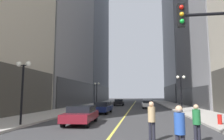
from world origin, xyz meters
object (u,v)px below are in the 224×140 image
object	(u,v)px
car_maroon	(81,114)
street_lamp_left_far	(97,89)
car_black	(119,102)
street_lamp_left_near	(23,78)
pedestrian_in_green_parka	(197,121)
street_lamp_right_mid	(181,85)
car_navy	(102,107)
pedestrian_in_blue_hoodie	(180,129)
fire_hydrant_right	(220,120)
pedestrian_in_tan_trench	(152,118)
car_white	(148,104)

from	to	relation	value
car_maroon	street_lamp_left_far	bearing A→B (deg)	99.27
car_black	street_lamp_left_near	bearing A→B (deg)	-97.23
car_black	pedestrian_in_green_parka	xyz separation A→B (m)	(6.74, -32.26, 0.27)
street_lamp_right_mid	car_navy	bearing A→B (deg)	-171.07
pedestrian_in_green_parka	pedestrian_in_blue_hoodie	size ratio (longest dim) A/B	0.96
pedestrian_in_blue_hoodie	street_lamp_right_mid	distance (m)	18.59
fire_hydrant_right	car_maroon	bearing A→B (deg)	-178.95
street_lamp_left_near	car_black	bearing A→B (deg)	82.77
car_black	car_navy	bearing A→B (deg)	-90.29
pedestrian_in_tan_trench	car_navy	bearing A→B (deg)	109.45
car_navy	street_lamp_left_far	world-z (taller)	street_lamp_left_far
car_navy	car_black	distance (m)	18.25
car_maroon	fire_hydrant_right	world-z (taller)	car_maroon
car_navy	street_lamp_left_far	size ratio (longest dim) A/B	1.05
street_lamp_left_far	fire_hydrant_right	distance (m)	25.99
pedestrian_in_tan_trench	fire_hydrant_right	world-z (taller)	pedestrian_in_tan_trench
car_black	street_lamp_right_mid	xyz separation A→B (m)	(9.13, -16.80, 2.54)
car_black	street_lamp_right_mid	distance (m)	19.29
street_lamp_right_mid	fire_hydrant_right	bearing A→B (deg)	-87.16
car_black	pedestrian_in_blue_hoodie	size ratio (longest dim) A/B	2.63
pedestrian_in_blue_hoodie	street_lamp_left_near	xyz separation A→B (m)	(-9.21, 6.00, 2.22)
car_navy	pedestrian_in_tan_trench	bearing A→B (deg)	-70.55
street_lamp_left_near	fire_hydrant_right	size ratio (longest dim) A/B	5.54
car_maroon	fire_hydrant_right	bearing A→B (deg)	1.05
car_black	pedestrian_in_tan_trench	size ratio (longest dim) A/B	2.57
street_lamp_left_near	fire_hydrant_right	bearing A→B (deg)	8.69
car_navy	fire_hydrant_right	size ratio (longest dim) A/B	5.81
street_lamp_left_far	fire_hydrant_right	xyz separation A→B (m)	(13.30, -22.15, -2.86)
car_navy	pedestrian_in_green_parka	world-z (taller)	pedestrian_in_green_parka
pedestrian_in_green_parka	street_lamp_left_near	distance (m)	11.17
car_maroon	pedestrian_in_blue_hoodie	world-z (taller)	pedestrian_in_blue_hoodie
fire_hydrant_right	car_navy	bearing A→B (deg)	138.43
car_maroon	car_black	world-z (taller)	same
pedestrian_in_green_parka	pedestrian_in_blue_hoodie	distance (m)	2.90
car_black	pedestrian_in_tan_trench	distance (m)	32.47
pedestrian_in_tan_trench	pedestrian_in_blue_hoodie	distance (m)	2.88
street_lamp_left_near	street_lamp_right_mid	bearing A→B (deg)	43.40
car_navy	pedestrian_in_blue_hoodie	world-z (taller)	pedestrian_in_blue_hoodie
pedestrian_in_tan_trench	pedestrian_in_blue_hoodie	world-z (taller)	pedestrian_in_tan_trench
car_white	pedestrian_in_green_parka	bearing A→B (deg)	-87.01
car_black	fire_hydrant_right	size ratio (longest dim) A/B	5.83
car_white	fire_hydrant_right	distance (m)	19.44
street_lamp_right_mid	street_lamp_left_far	bearing A→B (deg)	136.67
car_white	pedestrian_in_blue_hoodie	size ratio (longest dim) A/B	2.58
car_maroon	car_black	bearing A→B (deg)	89.94
street_lamp_left_near	street_lamp_right_mid	world-z (taller)	same
car_navy	pedestrian_in_tan_trench	xyz separation A→B (m)	(4.89, -13.86, 0.35)
car_maroon	street_lamp_left_near	xyz separation A→B (m)	(-3.64, -1.86, 2.54)
car_black	pedestrian_in_green_parka	world-z (taller)	pedestrian_in_green_parka
car_maroon	fire_hydrant_right	xyz separation A→B (m)	(9.66, 0.18, -0.32)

